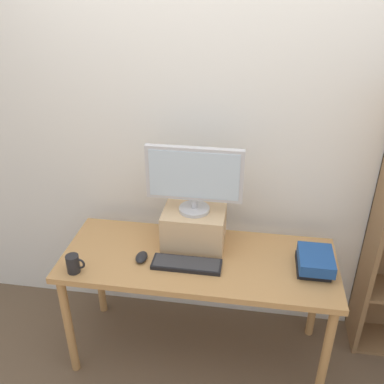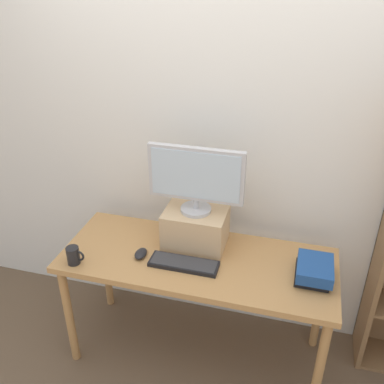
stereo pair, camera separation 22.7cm
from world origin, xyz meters
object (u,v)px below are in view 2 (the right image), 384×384
at_px(book_stack, 314,270).
at_px(coffee_mug, 74,255).
at_px(riser_box, 196,227).
at_px(keyboard, 184,264).
at_px(computer_monitor, 196,178).
at_px(computer_mouse, 141,254).
at_px(desk, 197,269).

xyz_separation_m(book_stack, coffee_mug, (-1.27, -0.22, 0.00)).
relative_size(riser_box, book_stack, 1.52).
height_order(riser_box, keyboard, riser_box).
height_order(computer_monitor, computer_mouse, computer_monitor).
xyz_separation_m(riser_box, computer_mouse, (-0.26, -0.21, -0.09)).
relative_size(desk, computer_mouse, 14.80).
bearing_deg(coffee_mug, computer_mouse, 25.13).
distance_m(desk, riser_box, 0.24).
height_order(riser_box, computer_monitor, computer_monitor).
distance_m(computer_mouse, coffee_mug, 0.37).
xyz_separation_m(desk, riser_box, (-0.05, 0.14, 0.19)).
xyz_separation_m(keyboard, coffee_mug, (-0.59, -0.14, 0.04)).
xyz_separation_m(riser_box, coffee_mug, (-0.59, -0.36, -0.06)).
relative_size(desk, computer_monitor, 2.88).
height_order(computer_mouse, coffee_mug, coffee_mug).
relative_size(riser_box, keyboard, 0.93).
relative_size(desk, coffee_mug, 14.91).
height_order(desk, computer_mouse, computer_mouse).
height_order(book_stack, coffee_mug, coffee_mug).
relative_size(desk, riser_box, 4.36).
relative_size(keyboard, coffee_mug, 3.69).
xyz_separation_m(riser_box, book_stack, (0.68, -0.14, -0.06)).
bearing_deg(keyboard, computer_monitor, 88.09).
bearing_deg(desk, keyboard, -122.23).
xyz_separation_m(desk, book_stack, (0.63, -0.01, 0.13)).
xyz_separation_m(computer_mouse, coffee_mug, (-0.33, -0.15, 0.03)).
relative_size(desk, book_stack, 6.62).
bearing_deg(riser_box, keyboard, -91.90).
relative_size(book_stack, coffee_mug, 2.25).
distance_m(desk, coffee_mug, 0.69).
distance_m(computer_monitor, coffee_mug, 0.79).
bearing_deg(book_stack, desk, 179.37).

